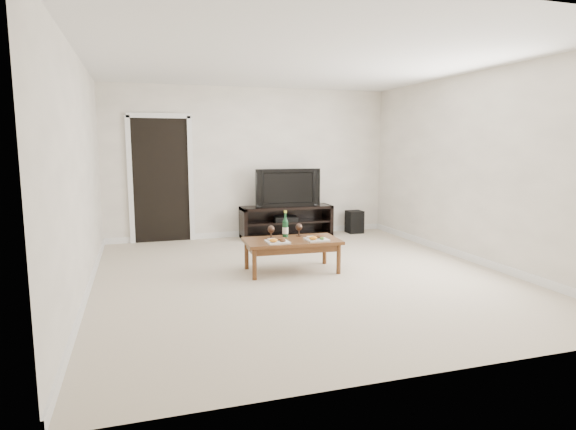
# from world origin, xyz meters

# --- Properties ---
(floor) EXTENTS (5.50, 5.50, 0.00)m
(floor) POSITION_xyz_m (0.00, 0.00, 0.00)
(floor) COLOR beige
(floor) RESTS_ON ground
(back_wall) EXTENTS (5.00, 0.04, 2.60)m
(back_wall) POSITION_xyz_m (0.00, 2.77, 1.30)
(back_wall) COLOR white
(back_wall) RESTS_ON ground
(ceiling) EXTENTS (5.00, 5.50, 0.04)m
(ceiling) POSITION_xyz_m (0.00, 0.00, 2.62)
(ceiling) COLOR white
(ceiling) RESTS_ON back_wall
(doorway) EXTENTS (0.90, 0.02, 2.05)m
(doorway) POSITION_xyz_m (-1.55, 2.73, 1.02)
(doorway) COLOR black
(doorway) RESTS_ON ground
(media_console) EXTENTS (1.62, 0.45, 0.55)m
(media_console) POSITION_xyz_m (0.56, 2.50, 0.28)
(media_console) COLOR black
(media_console) RESTS_ON ground
(television) EXTENTS (1.15, 0.20, 0.66)m
(television) POSITION_xyz_m (0.56, 2.50, 0.88)
(television) COLOR black
(television) RESTS_ON media_console
(av_receiver) EXTENTS (0.44, 0.35, 0.08)m
(av_receiver) POSITION_xyz_m (0.55, 2.48, 0.33)
(av_receiver) COLOR black
(av_receiver) RESTS_ON media_console
(subwoofer) EXTENTS (0.27, 0.27, 0.41)m
(subwoofer) POSITION_xyz_m (1.88, 2.49, 0.21)
(subwoofer) COLOR black
(subwoofer) RESTS_ON ground
(coffee_table) EXTENTS (1.23, 0.70, 0.42)m
(coffee_table) POSITION_xyz_m (-0.07, 0.23, 0.21)
(coffee_table) COLOR #572E18
(coffee_table) RESTS_ON ground
(plate_left) EXTENTS (0.27, 0.27, 0.07)m
(plate_left) POSITION_xyz_m (-0.30, 0.10, 0.45)
(plate_left) COLOR white
(plate_left) RESTS_ON coffee_table
(plate_right) EXTENTS (0.27, 0.27, 0.07)m
(plate_right) POSITION_xyz_m (0.22, 0.09, 0.45)
(plate_right) COLOR white
(plate_right) RESTS_ON coffee_table
(wine_bottle) EXTENTS (0.07, 0.07, 0.35)m
(wine_bottle) POSITION_xyz_m (-0.10, 0.41, 0.59)
(wine_bottle) COLOR #103C1F
(wine_bottle) RESTS_ON coffee_table
(goblet_left) EXTENTS (0.09, 0.09, 0.17)m
(goblet_left) POSITION_xyz_m (-0.30, 0.37, 0.51)
(goblet_left) COLOR #37261E
(goblet_left) RESTS_ON coffee_table
(goblet_right) EXTENTS (0.09, 0.09, 0.17)m
(goblet_right) POSITION_xyz_m (0.09, 0.42, 0.51)
(goblet_right) COLOR #37261E
(goblet_right) RESTS_ON coffee_table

